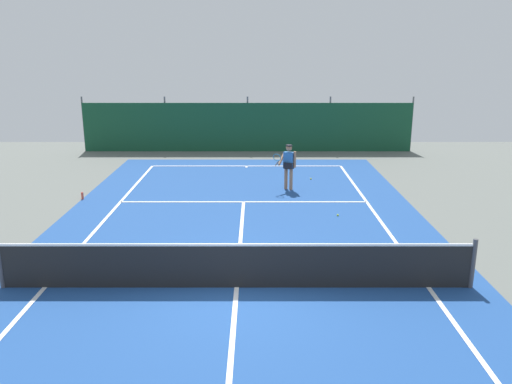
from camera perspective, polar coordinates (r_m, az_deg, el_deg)
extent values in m
plane|color=slate|center=(11.27, -2.37, -10.47)|extent=(36.00, 36.00, 0.00)
cube|color=#1E478C|center=(11.27, -2.37, -10.46)|extent=(11.02, 26.60, 0.01)
cube|color=white|center=(22.57, -1.30, 2.89)|extent=(8.22, 0.10, 0.01)
cube|color=white|center=(12.13, -22.46, -9.70)|extent=(0.10, 23.80, 0.01)
cube|color=white|center=(11.85, 18.23, -9.88)|extent=(0.10, 23.80, 0.01)
cube|color=white|center=(17.25, -1.62, -1.10)|extent=(8.22, 0.10, 0.01)
cube|color=white|center=(11.26, -2.37, -10.43)|extent=(0.10, 12.80, 0.01)
cube|color=white|center=(22.43, -1.30, 2.80)|extent=(0.10, 0.30, 0.01)
cube|color=black|center=(11.07, -2.40, -8.26)|extent=(9.92, 0.03, 0.95)
cube|color=white|center=(10.88, -2.43, -5.85)|extent=(9.92, 0.04, 0.05)
cylinder|color=#47474C|center=(11.95, 22.58, -7.27)|extent=(0.10, 0.10, 1.10)
cube|color=#14472D|center=(25.72, -1.18, 7.14)|extent=(16.22, 0.06, 2.40)
cylinder|color=#595B60|center=(27.13, -18.71, 7.09)|extent=(0.08, 0.08, 2.70)
cylinder|color=#595B60|center=(26.14, -10.18, 7.37)|extent=(0.08, 0.08, 2.70)
cylinder|color=#595B60|center=(25.76, -1.18, 7.49)|extent=(0.08, 0.08, 2.70)
cylinder|color=#595B60|center=(26.01, 7.86, 7.43)|extent=(0.08, 0.08, 2.70)
cylinder|color=#595B60|center=(26.88, 16.52, 7.20)|extent=(0.08, 0.08, 2.70)
cube|color=#234C1E|center=(26.42, -1.15, 5.93)|extent=(14.60, 0.70, 1.10)
cylinder|color=#9E7051|center=(18.72, 3.64, 1.48)|extent=(0.12, 0.12, 0.82)
cylinder|color=#9E7051|center=(18.79, 3.08, 1.54)|extent=(0.12, 0.12, 0.82)
cylinder|color=black|center=(18.65, 3.38, 2.97)|extent=(0.40, 0.40, 0.22)
cube|color=#2D6BB7|center=(18.60, 3.39, 3.57)|extent=(0.41, 0.34, 0.56)
sphere|color=#9E7051|center=(18.52, 3.41, 4.88)|extent=(0.22, 0.22, 0.22)
cylinder|color=black|center=(18.50, 3.42, 5.15)|extent=(0.23, 0.23, 0.04)
cylinder|color=#9E7051|center=(18.51, 4.05, 3.59)|extent=(0.09, 0.09, 0.58)
cylinder|color=#9E7051|center=(18.58, 2.60, 3.66)|extent=(0.31, 0.51, 0.41)
cylinder|color=black|center=(18.35, 2.07, 3.16)|extent=(0.15, 0.26, 0.13)
torus|color=teal|center=(18.31, 2.08, 3.83)|extent=(0.33, 0.25, 0.29)
sphere|color=#CCDB33|center=(20.34, 5.83, 1.47)|extent=(0.07, 0.07, 0.07)
sphere|color=#CCDB33|center=(16.01, 8.77, -2.52)|extent=(0.07, 0.07, 0.07)
cylinder|color=#D84C38|center=(18.53, -18.84, -0.41)|extent=(0.08, 0.08, 0.24)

